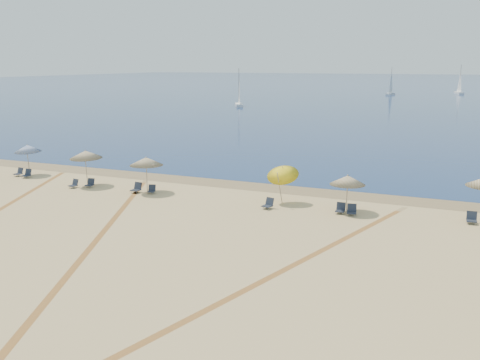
# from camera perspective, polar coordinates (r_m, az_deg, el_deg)

# --- Properties ---
(ocean) EXTENTS (500.00, 500.00, 0.00)m
(ocean) POSITION_cam_1_polar(r_m,az_deg,el_deg) (236.63, 19.79, 9.68)
(ocean) COLOR #0C2151
(ocean) RESTS_ON ground
(wet_sand) EXTENTS (500.00, 500.00, 0.00)m
(wet_sand) POSITION_cam_1_polar(r_m,az_deg,el_deg) (38.45, 2.30, -0.69)
(wet_sand) COLOR olive
(wet_sand) RESTS_ON ground
(umbrella_0) EXTENTS (2.06, 2.08, 2.49)m
(umbrella_0) POSITION_cam_1_polar(r_m,az_deg,el_deg) (45.24, -21.89, 3.17)
(umbrella_0) COLOR gray
(umbrella_0) RESTS_ON ground
(umbrella_1) EXTENTS (2.34, 2.36, 2.63)m
(umbrella_1) POSITION_cam_1_polar(r_m,az_deg,el_deg) (39.96, -16.26, 2.66)
(umbrella_1) COLOR gray
(umbrella_1) RESTS_ON ground
(umbrella_2) EXTENTS (2.30, 2.30, 2.51)m
(umbrella_2) POSITION_cam_1_polar(r_m,az_deg,el_deg) (36.91, -10.06, 1.99)
(umbrella_2) COLOR gray
(umbrella_2) RESTS_ON ground
(umbrella_3) EXTENTS (2.03, 2.08, 2.76)m
(umbrella_3) POSITION_cam_1_polar(r_m,az_deg,el_deg) (33.58, 4.58, 0.90)
(umbrella_3) COLOR gray
(umbrella_3) RESTS_ON ground
(umbrella_4) EXTENTS (2.13, 2.13, 2.29)m
(umbrella_4) POSITION_cam_1_polar(r_m,az_deg,el_deg) (32.19, 11.51, -0.00)
(umbrella_4) COLOR gray
(umbrella_4) RESTS_ON ground
(chair_0) EXTENTS (0.60, 0.68, 0.65)m
(chair_0) POSITION_cam_1_polar(r_m,az_deg,el_deg) (45.47, -22.69, 0.77)
(chair_0) COLOR black
(chair_0) RESTS_ON ground
(chair_1) EXTENTS (0.57, 0.67, 0.68)m
(chair_1) POSITION_cam_1_polar(r_m,az_deg,el_deg) (44.55, -21.94, 0.62)
(chair_1) COLOR black
(chair_1) RESTS_ON ground
(chair_2) EXTENTS (0.60, 0.67, 0.61)m
(chair_2) POSITION_cam_1_polar(r_m,az_deg,el_deg) (39.85, -17.43, -0.41)
(chair_2) COLOR black
(chair_2) RESTS_ON ground
(chair_3) EXTENTS (0.58, 0.66, 0.63)m
(chair_3) POSITION_cam_1_polar(r_m,az_deg,el_deg) (39.66, -15.82, -0.35)
(chair_3) COLOR black
(chair_3) RESTS_ON ground
(chair_4) EXTENTS (0.62, 0.71, 0.70)m
(chair_4) POSITION_cam_1_polar(r_m,az_deg,el_deg) (37.29, -11.05, -0.86)
(chair_4) COLOR black
(chair_4) RESTS_ON ground
(chair_5) EXTENTS (0.64, 0.70, 0.59)m
(chair_5) POSITION_cam_1_polar(r_m,az_deg,el_deg) (36.86, -9.48, -1.03)
(chair_5) COLOR black
(chair_5) RESTS_ON ground
(chair_6) EXTENTS (0.71, 0.77, 0.66)m
(chair_6) POSITION_cam_1_polar(r_m,az_deg,el_deg) (32.65, 3.07, -2.58)
(chair_6) COLOR black
(chair_6) RESTS_ON ground
(chair_7) EXTENTS (0.54, 0.63, 0.64)m
(chair_7) POSITION_cam_1_polar(r_m,az_deg,el_deg) (32.15, 10.77, -3.05)
(chair_7) COLOR black
(chair_7) RESTS_ON ground
(chair_8) EXTENTS (0.64, 0.72, 0.65)m
(chair_8) POSITION_cam_1_polar(r_m,az_deg,el_deg) (31.90, 11.93, -3.21)
(chair_8) COLOR black
(chair_8) RESTS_ON ground
(chair_9) EXTENTS (0.57, 0.66, 0.66)m
(chair_9) POSITION_cam_1_polar(r_m,az_deg,el_deg) (32.35, 23.66, -3.79)
(chair_9) COLOR black
(chair_9) RESTS_ON ground
(sailboat_0) EXTENTS (3.53, 5.18, 7.67)m
(sailboat_0) POSITION_cam_1_polar(r_m,az_deg,el_deg) (109.83, -0.10, 9.15)
(sailboat_0) COLOR white
(sailboat_0) RESTS_ON ocean
(sailboat_2) EXTENTS (1.98, 5.15, 7.48)m
(sailboat_2) POSITION_cam_1_polar(r_m,az_deg,el_deg) (155.16, 15.93, 9.65)
(sailboat_2) COLOR white
(sailboat_2) RESTS_ON ocean
(sailboat_3) EXTENTS (2.87, 5.70, 8.23)m
(sailboat_3) POSITION_cam_1_polar(r_m,az_deg,el_deg) (166.07, 22.55, 9.41)
(sailboat_3) COLOR white
(sailboat_3) RESTS_ON ocean
(tire_tracks) EXTENTS (53.76, 38.25, 0.00)m
(tire_tracks) POSITION_cam_1_polar(r_m,az_deg,el_deg) (27.26, -14.97, -6.73)
(tire_tracks) COLOR tan
(tire_tracks) RESTS_ON ground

